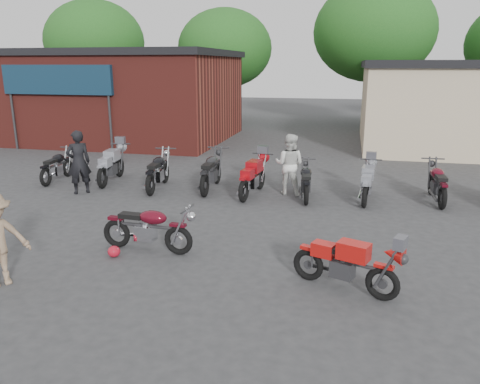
% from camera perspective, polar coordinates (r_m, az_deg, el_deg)
% --- Properties ---
extents(ground, '(90.00, 90.00, 0.00)m').
position_cam_1_polar(ground, '(9.01, -6.93, -8.46)').
color(ground, '#313134').
extents(brick_building, '(12.00, 8.00, 4.00)m').
position_cam_1_polar(brick_building, '(24.83, -15.86, 11.01)').
color(brick_building, maroon).
rests_on(brick_building, ground).
extents(stucco_building, '(10.00, 8.00, 3.50)m').
position_cam_1_polar(stucco_building, '(23.48, 27.23, 9.09)').
color(stucco_building, tan).
rests_on(stucco_building, ground).
extents(tree_0, '(6.56, 6.56, 8.20)m').
position_cam_1_polar(tree_0, '(34.20, -17.14, 15.47)').
color(tree_0, '#124716').
rests_on(tree_0, ground).
extents(tree_1, '(5.92, 5.92, 7.40)m').
position_cam_1_polar(tree_1, '(30.76, -1.83, 15.45)').
color(tree_1, '#124716').
rests_on(tree_1, ground).
extents(tree_2, '(7.04, 7.04, 8.80)m').
position_cam_1_polar(tree_2, '(29.76, 15.88, 16.26)').
color(tree_2, '#124716').
rests_on(tree_2, ground).
extents(vintage_motorcycle, '(1.91, 0.73, 1.09)m').
position_cam_1_polar(vintage_motorcycle, '(9.42, -11.13, -4.01)').
color(vintage_motorcycle, '#520A17').
rests_on(vintage_motorcycle, ground).
extents(sportbike, '(1.87, 1.19, 1.03)m').
position_cam_1_polar(sportbike, '(7.89, 12.88, -8.23)').
color(sportbike, red).
rests_on(sportbike, ground).
extents(helmet, '(0.31, 0.31, 0.22)m').
position_cam_1_polar(helmet, '(9.45, -15.11, -7.01)').
color(helmet, '#AE1223').
rests_on(helmet, ground).
extents(person_dark, '(0.79, 0.78, 1.83)m').
position_cam_1_polar(person_dark, '(14.13, -19.07, 3.45)').
color(person_dark, black).
rests_on(person_dark, ground).
extents(person_light, '(0.94, 0.79, 1.74)m').
position_cam_1_polar(person_light, '(13.36, 6.05, 3.36)').
color(person_light, silver).
rests_on(person_light, ground).
extents(row_bike_0, '(0.77, 1.90, 1.07)m').
position_cam_1_polar(row_bike_0, '(15.98, -21.42, 3.14)').
color(row_bike_0, black).
rests_on(row_bike_0, ground).
extents(row_bike_1, '(0.97, 2.16, 1.21)m').
position_cam_1_polar(row_bike_1, '(15.28, -15.44, 3.39)').
color(row_bike_1, '#989BA6').
rests_on(row_bike_1, ground).
extents(row_bike_2, '(0.91, 2.13, 1.20)m').
position_cam_1_polar(row_bike_2, '(14.14, -9.97, 2.76)').
color(row_bike_2, black).
rests_on(row_bike_2, ground).
extents(row_bike_3, '(0.81, 2.18, 1.25)m').
position_cam_1_polar(row_bike_3, '(13.84, -3.52, 2.80)').
color(row_bike_3, black).
rests_on(row_bike_3, ground).
extents(row_bike_4, '(0.91, 2.09, 1.17)m').
position_cam_1_polar(row_bike_4, '(13.24, 1.59, 2.08)').
color(row_bike_4, '#B20E17').
rests_on(row_bike_4, ground).
extents(row_bike_5, '(0.83, 1.90, 1.07)m').
position_cam_1_polar(row_bike_5, '(13.09, 8.04, 1.54)').
color(row_bike_5, black).
rests_on(row_bike_5, ground).
extents(row_bike_6, '(0.83, 1.97, 1.11)m').
position_cam_1_polar(row_bike_6, '(13.19, 15.30, 1.34)').
color(row_bike_6, gray).
rests_on(row_bike_6, ground).
extents(row_bike_7, '(0.71, 2.00, 1.15)m').
position_cam_1_polar(row_bike_7, '(13.70, 22.95, 1.25)').
color(row_bike_7, '#510A17').
rests_on(row_bike_7, ground).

